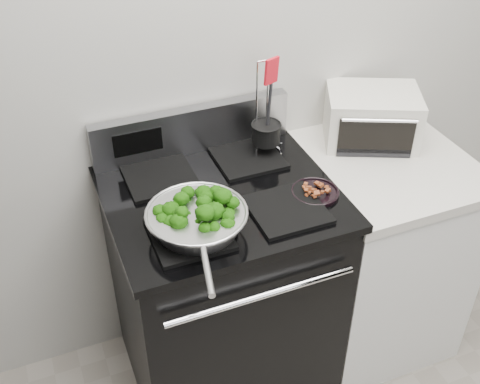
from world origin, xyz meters
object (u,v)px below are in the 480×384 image
skillet (197,220)px  bacon_plate (315,190)px  toaster_oven (372,117)px  gas_range (223,288)px  utensil_holder (266,138)px

skillet → bacon_plate: (0.44, 0.04, -0.03)m
skillet → toaster_oven: size_ratio=1.18×
gas_range → skillet: size_ratio=2.21×
bacon_plate → utensil_holder: (-0.05, 0.30, 0.05)m
bacon_plate → utensil_holder: 0.31m
gas_range → toaster_oven: (0.70, 0.16, 0.53)m
skillet → bacon_plate: 0.45m
utensil_holder → gas_range: bearing=-164.8°
gas_range → utensil_holder: utensil_holder is taller
skillet → bacon_plate: bearing=17.5°
gas_range → skillet: 0.56m
gas_range → bacon_plate: 0.58m
gas_range → toaster_oven: bearing=12.9°
utensil_holder → skillet: bearing=-158.7°
bacon_plate → utensil_holder: utensil_holder is taller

